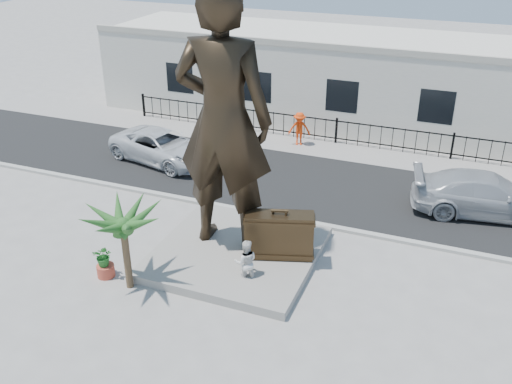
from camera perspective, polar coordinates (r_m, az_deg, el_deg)
ground at (r=18.01m, az=-2.37°, el=-9.23°), size 100.00×100.00×0.00m
street at (r=24.51m, az=5.16°, el=1.06°), size 40.00×7.00×0.01m
curb at (r=21.52m, az=2.45°, el=-2.55°), size 40.00×0.25×0.12m
far_sidewalk at (r=28.05m, az=7.54°, el=4.35°), size 40.00×2.50×0.02m
plinth at (r=19.22m, az=-1.94°, el=-6.11°), size 5.20×5.20×0.30m
fence at (r=28.57m, az=8.02°, el=6.00°), size 22.00×0.10×1.20m
building at (r=31.99m, az=10.11°, el=11.12°), size 28.00×7.00×4.40m
statue at (r=17.85m, az=-3.28°, el=7.16°), size 3.28×2.27×8.62m
suitcase at (r=18.42m, az=2.33°, el=-4.33°), size 2.30×1.34×1.55m
tourist at (r=17.67m, az=-1.03°, el=-7.02°), size 0.91×0.83×1.51m
car_white at (r=26.49m, az=-9.35°, el=4.51°), size 5.52×3.46×1.42m
car_silver at (r=23.22m, az=22.02°, el=-0.25°), size 5.78×3.14×1.59m
worker at (r=28.05m, az=4.35°, el=6.33°), size 1.20×0.89×1.65m
palm_tree at (r=18.34m, az=-12.46°, el=-9.20°), size 1.80×1.80×3.20m
planter at (r=18.88m, az=-14.79°, el=-7.61°), size 0.56×0.56×0.40m
shrub at (r=18.59m, az=-14.98°, el=-6.21°), size 0.72×0.66×0.69m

